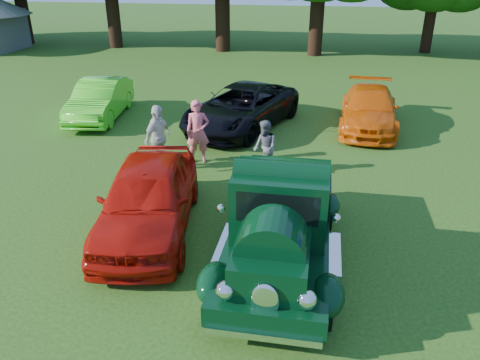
% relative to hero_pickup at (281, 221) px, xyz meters
% --- Properties ---
extents(ground, '(120.00, 120.00, 0.00)m').
position_rel_hero_pickup_xyz_m(ground, '(-0.04, 0.22, -0.90)').
color(ground, '#1D4911').
rests_on(ground, ground).
extents(hero_pickup, '(2.48, 5.32, 2.08)m').
position_rel_hero_pickup_xyz_m(hero_pickup, '(0.00, 0.00, 0.00)').
color(hero_pickup, black).
rests_on(hero_pickup, ground).
extents(red_convertible, '(2.69, 5.02, 1.62)m').
position_rel_hero_pickup_xyz_m(red_convertible, '(-3.00, 0.68, -0.09)').
color(red_convertible, '#AF1007').
rests_on(red_convertible, ground).
extents(back_car_lime, '(2.14, 4.57, 1.45)m').
position_rel_hero_pickup_xyz_m(back_car_lime, '(-7.76, 8.31, -0.18)').
color(back_car_lime, '#40D71C').
rests_on(back_car_lime, ground).
extents(back_car_black, '(4.14, 5.99, 1.52)m').
position_rel_hero_pickup_xyz_m(back_car_black, '(-2.19, 8.12, -0.14)').
color(back_car_black, black).
rests_on(back_car_black, ground).
extents(back_car_orange, '(2.28, 4.95, 1.40)m').
position_rel_hero_pickup_xyz_m(back_car_orange, '(2.35, 8.97, -0.20)').
color(back_car_orange, '#DD5607').
rests_on(back_car_orange, ground).
extents(spectator_pink, '(0.79, 0.63, 1.90)m').
position_rel_hero_pickup_xyz_m(spectator_pink, '(-2.92, 4.72, 0.05)').
color(spectator_pink, '#E75F69').
rests_on(spectator_pink, ground).
extents(spectator_grey, '(0.89, 0.95, 1.55)m').
position_rel_hero_pickup_xyz_m(spectator_grey, '(-0.85, 4.24, -0.12)').
color(spectator_grey, slate).
rests_on(spectator_grey, ground).
extents(spectator_white, '(0.78, 1.22, 1.93)m').
position_rel_hero_pickup_xyz_m(spectator_white, '(-3.90, 3.98, 0.06)').
color(spectator_white, beige).
rests_on(spectator_white, ground).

